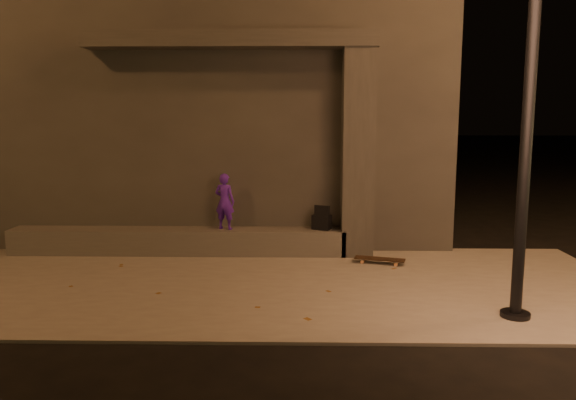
{
  "coord_description": "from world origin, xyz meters",
  "views": [
    {
      "loc": [
        0.67,
        -6.08,
        2.54
      ],
      "look_at": [
        0.52,
        2.0,
        1.29
      ],
      "focal_mm": 35.0,
      "sensor_mm": 36.0,
      "label": 1
    }
  ],
  "objects_px": {
    "skateboarder": "(225,201)",
    "column": "(358,154)",
    "backpack": "(322,221)",
    "skateboard": "(380,259)"
  },
  "relations": [
    {
      "from": "skateboarder",
      "to": "column",
      "type": "bearing_deg",
      "value": -162.37
    },
    {
      "from": "backpack",
      "to": "skateboard",
      "type": "height_order",
      "value": "backpack"
    },
    {
      "from": "skateboarder",
      "to": "skateboard",
      "type": "xyz_separation_m",
      "value": [
        2.68,
        -0.65,
        -0.88
      ]
    },
    {
      "from": "skateboarder",
      "to": "skateboard",
      "type": "bearing_deg",
      "value": -176.01
    },
    {
      "from": "backpack",
      "to": "skateboarder",
      "type": "bearing_deg",
      "value": -156.61
    },
    {
      "from": "skateboarder",
      "to": "skateboard",
      "type": "relative_size",
      "value": 1.16
    },
    {
      "from": "column",
      "to": "skateboarder",
      "type": "distance_m",
      "value": 2.49
    },
    {
      "from": "column",
      "to": "backpack",
      "type": "height_order",
      "value": "column"
    },
    {
      "from": "backpack",
      "to": "skateboard",
      "type": "relative_size",
      "value": 0.52
    },
    {
      "from": "column",
      "to": "skateboarder",
      "type": "bearing_deg",
      "value": 180.0
    }
  ]
}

